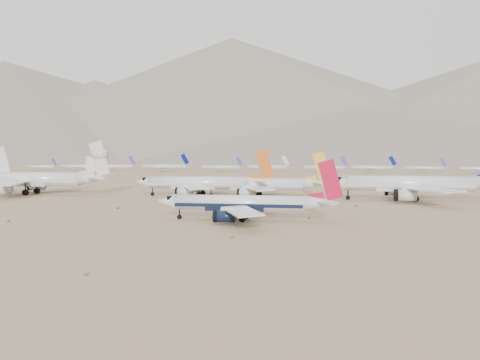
% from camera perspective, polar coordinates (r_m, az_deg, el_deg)
% --- Properties ---
extents(ground, '(7000.00, 7000.00, 0.00)m').
position_cam_1_polar(ground, '(116.13, -3.76, -4.56)').
color(ground, '#85694D').
rests_on(ground, ground).
extents(main_airliner, '(41.21, 40.25, 14.54)m').
position_cam_1_polar(main_airliner, '(109.58, 0.81, -2.91)').
color(main_airliner, silver).
rests_on(main_airliner, ground).
extents(row2_navy_widebody, '(56.54, 55.29, 20.12)m').
position_cam_1_polar(row2_navy_widebody, '(168.07, 20.64, -0.49)').
color(row2_navy_widebody, silver).
rests_on(row2_navy_widebody, ground).
extents(row2_gold_tail, '(47.01, 45.97, 16.74)m').
position_cam_1_polar(row2_gold_tail, '(170.94, 2.50, -0.56)').
color(row2_gold_tail, silver).
rests_on(row2_gold_tail, ground).
extents(row2_orange_tail, '(49.75, 48.66, 17.74)m').
position_cam_1_polar(row2_orange_tail, '(174.59, -4.59, -0.39)').
color(row2_orange_tail, silver).
rests_on(row2_orange_tail, ground).
extents(row2_white_trijet, '(59.47, 58.12, 21.07)m').
position_cam_1_polar(row2_white_trijet, '(199.31, -23.76, 0.11)').
color(row2_white_trijet, silver).
rests_on(row2_white_trijet, ground).
extents(distant_storage_row, '(559.51, 49.53, 15.07)m').
position_cam_1_polar(distant_storage_row, '(437.16, 7.29, 1.55)').
color(distant_storage_row, silver).
rests_on(distant_storage_row, ground).
extents(mountain_range, '(7354.00, 3024.00, 470.00)m').
position_cam_1_polar(mountain_range, '(1769.43, 10.71, 8.63)').
color(mountain_range, slate).
rests_on(mountain_range, ground).
extents(desert_scrub, '(233.60, 121.67, 0.63)m').
position_cam_1_polar(desert_scrub, '(102.70, -17.98, -5.54)').
color(desert_scrub, brown).
rests_on(desert_scrub, ground).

